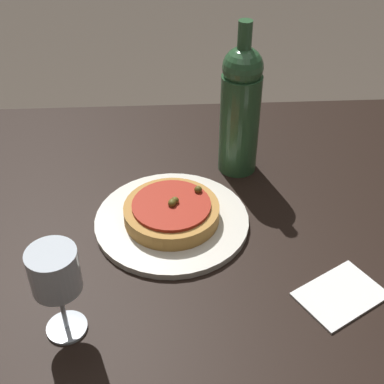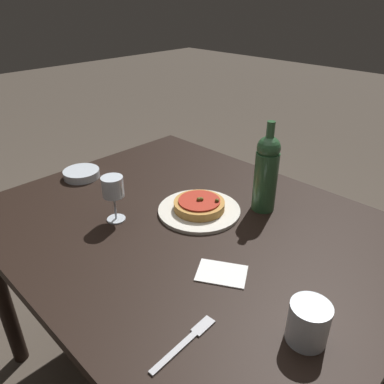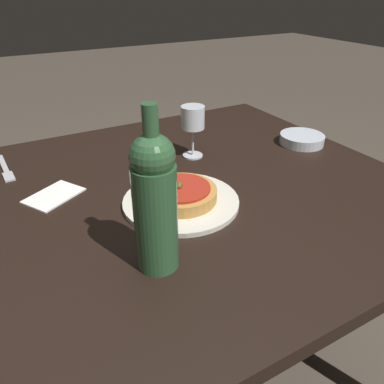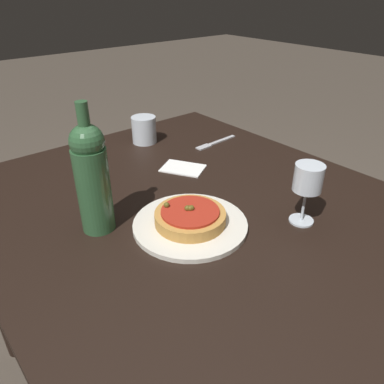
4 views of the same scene
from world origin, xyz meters
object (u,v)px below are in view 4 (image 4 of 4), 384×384
Objects in this scene: wine_glass at (308,181)px; fork at (214,143)px; water_cup at (144,130)px; pizza at (190,217)px; dining_table at (205,238)px; wine_bottle at (92,177)px; dinner_plate at (190,224)px.

wine_glass reaches higher than fork.
pizza is at bearing 157.51° from water_cup.
dining_table is at bearing 39.10° from wine_glass.
water_cup is at bearing -45.20° from wine_bottle.
wine_glass is (-0.16, -0.23, 0.09)m from pizza.
fork is at bearing -45.58° from dining_table.
dinner_plate is 1.79× the size of wine_glass.
wine_glass is 0.55m from fork.
water_cup reaches higher than fork.
pizza reaches higher than dining_table.
dining_table is 0.14m from pizza.
fork is (0.32, -0.33, 0.09)m from dining_table.
wine_bottle is at bearing 50.95° from dinner_plate.
water_cup is at bearing -22.48° from dinner_plate.
pizza is at bearing -129.03° from wine_bottle.
wine_bottle is (0.14, 0.17, 0.13)m from dinner_plate.
water_cup is at bearing 0.75° from wine_glass.
water_cup is at bearing -22.49° from pizza.
pizza reaches higher than dinner_plate.
wine_glass is 1.62× the size of water_cup.
wine_glass reaches higher than pizza.
dining_table is 0.53m from water_cup.
dinner_plate reaches higher than fork.
wine_glass reaches higher than water_cup.
water_cup is (0.50, -0.14, 0.13)m from dining_table.
wine_bottle reaches higher than fork.
wine_bottle is at bearing 134.80° from water_cup.
dining_table is 0.35m from wine_bottle.
wine_bottle is at bearing 65.50° from dining_table.
dinner_plate is 0.26m from wine_bottle.
dinner_plate is 0.02m from pizza.
water_cup is 0.26m from fork.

